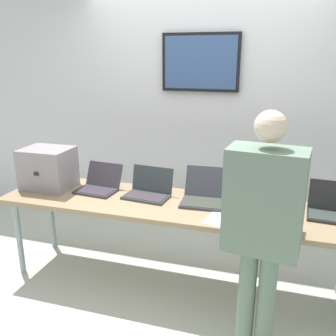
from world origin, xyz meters
name	(u,v)px	position (x,y,z in m)	size (l,w,h in m)	color
ground	(173,283)	(0.00, 0.00, -0.02)	(8.00, 8.00, 0.04)	#B6BEAD
back_wall	(203,106)	(0.00, 1.13, 1.40)	(8.00, 0.11, 2.77)	silver
workbench	(174,209)	(0.00, 0.00, 0.69)	(2.93, 0.70, 0.74)	#907957
equipment_box	(48,168)	(-1.20, 0.04, 0.93)	(0.43, 0.36, 0.37)	gray
laptop_station_0	(99,185)	(-0.73, 0.10, 0.80)	(0.37, 0.35, 0.22)	#38333B
laptop_station_1	(148,190)	(-0.25, 0.09, 0.80)	(0.40, 0.31, 0.24)	#333C40
laptop_station_2	(205,195)	(0.24, 0.12, 0.80)	(0.39, 0.40, 0.25)	#34353D
laptop_station_3	(267,202)	(0.73, 0.11, 0.80)	(0.37, 0.38, 0.23)	black
laptop_station_4	(334,209)	(1.22, 0.11, 0.80)	(0.39, 0.31, 0.24)	#242425
person	(263,219)	(0.72, -0.62, 0.98)	(0.49, 0.63, 1.62)	slate
paper_sheet	(222,218)	(0.42, -0.17, 0.74)	(0.26, 0.33, 0.00)	white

